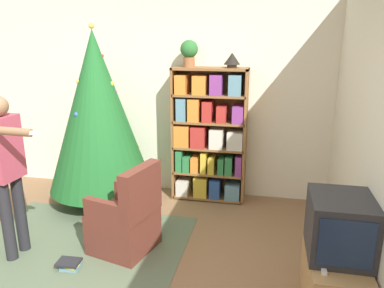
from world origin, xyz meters
TOP-DOWN VIEW (x-y plane):
  - ground_plane at (0.00, 0.00)m, footprint 14.00×14.00m
  - wall_back at (0.00, 2.30)m, footprint 8.00×0.10m
  - area_rug at (-0.49, 0.48)m, footprint 2.23×1.91m
  - bookshelf at (0.64, 2.05)m, footprint 0.95×0.33m
  - tv_stand at (1.96, 0.13)m, footprint 0.42×0.84m
  - television at (1.96, 0.13)m, footprint 0.45×0.53m
  - game_remote at (1.83, -0.12)m, footprint 0.04×0.12m
  - christmas_tree at (-0.68, 1.65)m, footprint 1.30×1.30m
  - armchair at (0.05, 0.63)m, footprint 0.69×0.69m
  - standing_person at (-0.98, 0.32)m, footprint 0.62×0.50m
  - potted_plant at (0.39, 2.07)m, footprint 0.22×0.22m
  - table_lamp at (0.92, 2.07)m, footprint 0.20×0.20m
  - book_pile_near_tree at (-0.27, 1.37)m, footprint 0.21×0.16m
  - book_pile_by_chair at (-0.36, 0.20)m, footprint 0.22×0.17m

SIDE VIEW (x-z plane):
  - ground_plane at x=0.00m, z-range 0.00..0.00m
  - area_rug at x=-0.49m, z-range 0.00..0.01m
  - book_pile_near_tree at x=-0.27m, z-range 0.00..0.08m
  - book_pile_by_chair at x=-0.36m, z-range 0.00..0.08m
  - tv_stand at x=1.96m, z-range 0.00..0.50m
  - armchair at x=0.05m, z-range -0.14..0.78m
  - game_remote at x=1.83m, z-range 0.50..0.53m
  - television at x=1.96m, z-range 0.50..0.97m
  - bookshelf at x=0.64m, z-range -0.01..1.73m
  - standing_person at x=-0.98m, z-range 0.15..1.74m
  - christmas_tree at x=-0.68m, z-range 0.07..2.33m
  - wall_back at x=0.00m, z-range 0.00..2.60m
  - table_lamp at x=0.92m, z-range 1.75..1.93m
  - potted_plant at x=0.39m, z-range 1.76..2.09m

